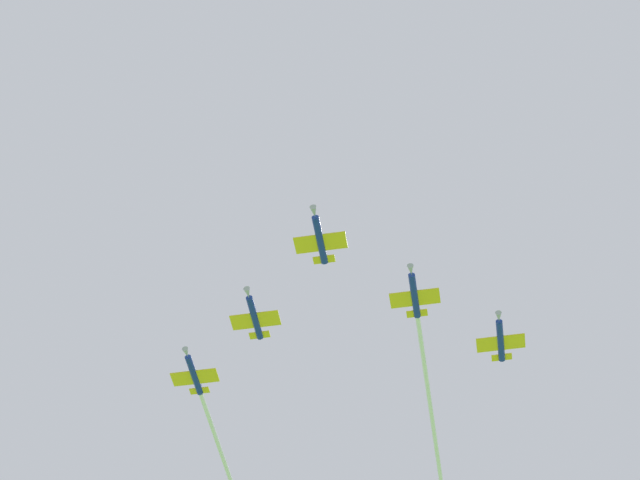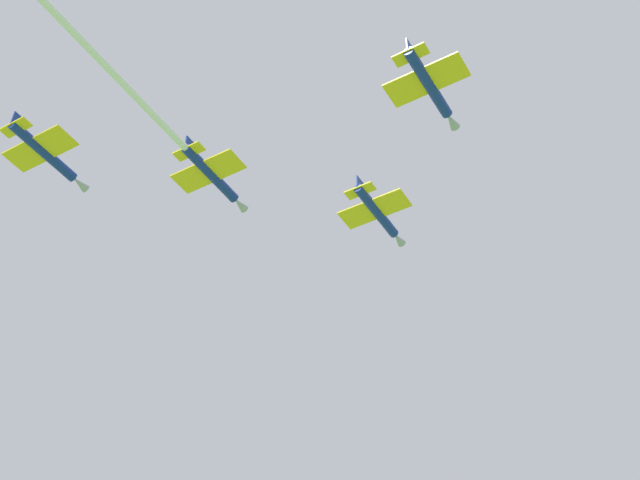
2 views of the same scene
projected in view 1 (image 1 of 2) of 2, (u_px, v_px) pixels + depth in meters
The scene contains 5 objects.
jet_lead at pixel (320, 239), 187.34m from camera, with size 10.48×11.72×2.75m.
jet_port_inner at pixel (427, 383), 211.94m from camera, with size 50.79×61.43×2.75m.
jet_starboard_inner at pixel (254, 317), 198.99m from camera, with size 10.48×11.72×2.75m.
jet_port_outer at pixel (500, 340), 203.41m from camera, with size 10.48×11.72×2.75m.
jet_starboard_outer at pixel (219, 447), 224.09m from camera, with size 48.45×58.58×2.75m.
Camera 1 is at (-83.21, 96.85, 2.39)m, focal length 59.27 mm.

